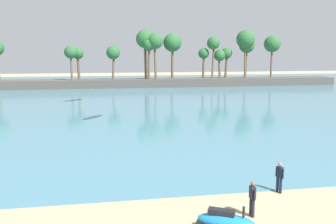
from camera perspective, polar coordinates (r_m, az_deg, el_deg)
The scene contains 5 objects.
sea at distance 68.80m, azimuth -6.42°, elevation 3.07°, with size 220.00×101.56×0.06m, color teal.
palm_headland at distance 79.55m, azimuth -4.25°, elevation 6.64°, with size 96.41×6.48×12.47m.
watercraft_on_trailer at distance 15.82m, azimuth 9.06°, elevation -16.70°, with size 2.77×2.10×1.28m.
person_rigging_by_gear at distance 17.40m, azimuth 13.12°, elevation -13.00°, with size 0.21×0.55×1.67m.
person_at_waterline at distance 20.51m, azimuth 17.13°, elevation -9.69°, with size 0.31×0.52×1.67m.
Camera 1 is at (-4.04, -7.92, 7.43)m, focal length 38.75 mm.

